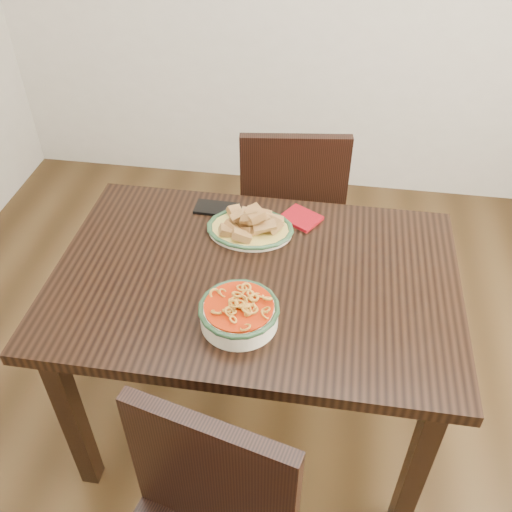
# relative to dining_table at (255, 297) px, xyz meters

# --- Properties ---
(floor) EXTENTS (3.50, 3.50, 0.00)m
(floor) POSITION_rel_dining_table_xyz_m (0.11, -0.07, -0.65)
(floor) COLOR #322110
(floor) RESTS_ON ground
(dining_table) EXTENTS (1.23, 0.82, 0.75)m
(dining_table) POSITION_rel_dining_table_xyz_m (0.00, 0.00, 0.00)
(dining_table) COLOR black
(dining_table) RESTS_ON ground
(chair_far) EXTENTS (0.47, 0.47, 0.89)m
(chair_far) POSITION_rel_dining_table_xyz_m (0.04, 0.73, -0.16)
(chair_far) COLOR black
(chair_far) RESTS_ON ground
(fish_plate) EXTENTS (0.28, 0.22, 0.11)m
(fish_plate) POSITION_rel_dining_table_xyz_m (-0.05, 0.21, 0.14)
(fish_plate) COLOR beige
(fish_plate) RESTS_ON dining_table
(noodle_bowl) EXTENTS (0.23, 0.23, 0.08)m
(noodle_bowl) POSITION_rel_dining_table_xyz_m (-0.01, -0.20, 0.14)
(noodle_bowl) COLOR #F2EACC
(noodle_bowl) RESTS_ON dining_table
(smartphone) EXTENTS (0.15, 0.08, 0.01)m
(smartphone) POSITION_rel_dining_table_xyz_m (-0.18, 0.31, 0.10)
(smartphone) COLOR black
(smartphone) RESTS_ON dining_table
(napkin) EXTENTS (0.16, 0.15, 0.01)m
(napkin) POSITION_rel_dining_table_xyz_m (0.11, 0.30, 0.10)
(napkin) COLOR maroon
(napkin) RESTS_ON dining_table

